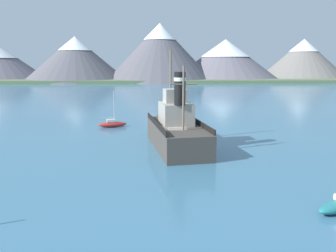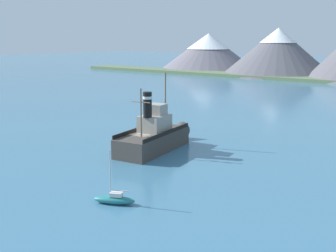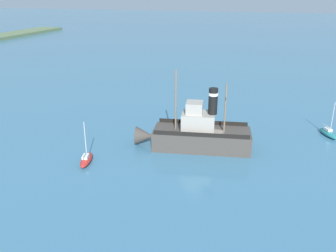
% 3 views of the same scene
% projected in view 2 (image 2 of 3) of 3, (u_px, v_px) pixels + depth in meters
% --- Properties ---
extents(ground_plane, '(600.00, 600.00, 0.00)m').
position_uv_depth(ground_plane, '(143.00, 152.00, 53.83)').
color(ground_plane, teal).
extents(old_tugboat, '(6.20, 14.75, 9.90)m').
position_uv_depth(old_tugboat, '(155.00, 136.00, 54.81)').
color(old_tugboat, '#423D38').
rests_on(old_tugboat, ground).
extents(sailboat_red, '(3.96, 2.05, 4.90)m').
position_uv_depth(sailboat_red, '(162.00, 125.00, 68.49)').
color(sailboat_red, '#B22823').
rests_on(sailboat_red, ground).
extents(sailboat_teal, '(3.89, 2.69, 4.90)m').
position_uv_depth(sailboat_teal, '(114.00, 199.00, 37.06)').
color(sailboat_teal, '#23757A').
rests_on(sailboat_teal, ground).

